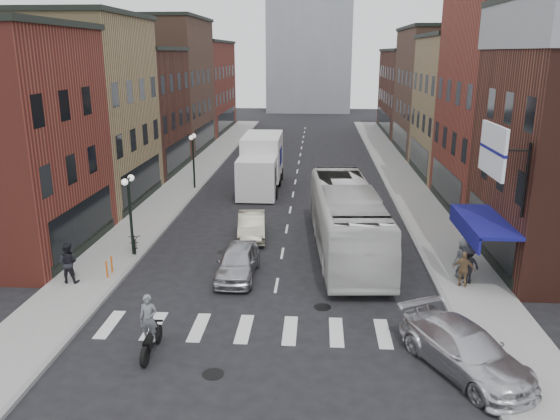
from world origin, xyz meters
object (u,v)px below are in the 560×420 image
object	(u,v)px
streetlamp_far	(193,151)
ped_right_c	(463,258)
box_truck	(261,164)
ped_right_a	(468,265)
transit_bus	(347,219)
ped_left_solo	(68,263)
streetlamp_near	(129,201)
parked_bicycle	(134,242)
bike_rack	(109,267)
motorcycle_rider	(150,327)
sedan_left_near	(238,262)
ped_right_b	(464,269)
billboard_sign	(495,152)
sedan_left_far	(252,226)
curb_car	(465,350)

from	to	relation	value
streetlamp_far	ped_right_c	xyz separation A→B (m)	(15.66, -15.88, -1.84)
box_truck	ped_right_a	xyz separation A→B (m)	(10.75, -17.01, -0.93)
box_truck	ped_right_a	world-z (taller)	box_truck
transit_bus	ped_left_solo	distance (m)	13.34
ped_right_a	box_truck	bearing A→B (deg)	-78.60
streetlamp_near	parked_bicycle	xyz separation A→B (m)	(-0.10, 0.53, -2.30)
bike_rack	streetlamp_far	bearing A→B (deg)	89.31
box_truck	motorcycle_rider	xyz separation A→B (m)	(-1.34, -23.48, -0.89)
sedan_left_near	parked_bicycle	size ratio (longest dim) A/B	2.43
parked_bicycle	ped_right_b	distance (m)	15.90
ped_right_b	billboard_sign	bearing A→B (deg)	156.14
streetlamp_far	sedan_left_far	xyz separation A→B (m)	(5.55, -10.64, -2.23)
bike_rack	ped_right_a	xyz separation A→B (m)	(15.89, 0.18, 0.45)
motorcycle_rider	ped_right_a	bearing A→B (deg)	26.37
ped_left_solo	box_truck	bearing A→B (deg)	-110.41
streetlamp_far	box_truck	world-z (taller)	streetlamp_far
motorcycle_rider	streetlamp_near	bearing A→B (deg)	110.07
streetlamp_far	curb_car	distance (m)	27.16
bike_rack	curb_car	world-z (taller)	curb_car
bike_rack	ped_right_b	world-z (taller)	ped_right_b
curb_car	ped_left_solo	size ratio (longest dim) A/B	2.82
transit_bus	curb_car	distance (m)	11.31
box_truck	ped_right_c	size ratio (longest dim) A/B	4.89
streetlamp_far	ped_right_c	distance (m)	22.37
parked_bicycle	ped_right_b	world-z (taller)	ped_right_b
bike_rack	box_truck	size ratio (longest dim) A/B	0.09
transit_bus	parked_bicycle	size ratio (longest dim) A/B	7.06
transit_bus	parked_bicycle	bearing A→B (deg)	-178.66
curb_car	parked_bicycle	world-z (taller)	curb_car
ped_right_a	sedan_left_near	bearing A→B (deg)	-22.97
streetlamp_near	streetlamp_far	xyz separation A→B (m)	(0.00, 14.00, 0.00)
sedan_left_far	curb_car	distance (m)	15.11
billboard_sign	motorcycle_rider	world-z (taller)	billboard_sign
ped_left_solo	ped_right_c	bearing A→B (deg)	-174.69
sedan_left_far	ped_right_b	distance (m)	11.69
billboard_sign	ped_right_a	size ratio (longest dim) A/B	2.17
billboard_sign	ped_right_b	size ratio (longest dim) A/B	2.35
sedan_left_far	parked_bicycle	size ratio (longest dim) A/B	2.36
ped_right_c	billboard_sign	bearing A→B (deg)	83.28
streetlamp_far	transit_bus	bearing A→B (deg)	-49.50
ped_right_a	curb_car	bearing A→B (deg)	54.13
streetlamp_near	transit_bus	bearing A→B (deg)	8.33
motorcycle_rider	streetlamp_far	bearing A→B (deg)	97.14
transit_bus	ped_left_solo	bearing A→B (deg)	-161.44
ped_right_a	ped_right_c	distance (m)	0.65
sedan_left_far	bike_rack	bearing A→B (deg)	-139.54
billboard_sign	parked_bicycle	distance (m)	17.48
parked_bicycle	streetlamp_near	bearing A→B (deg)	-100.88
sedan_left_far	ped_left_solo	distance (m)	10.02
transit_bus	motorcycle_rider	bearing A→B (deg)	-127.83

